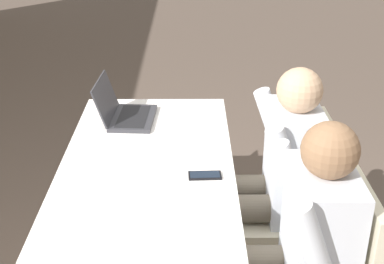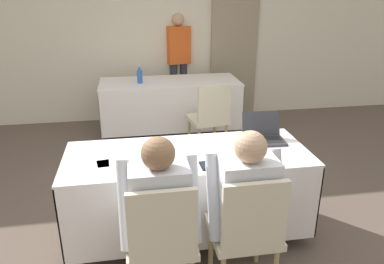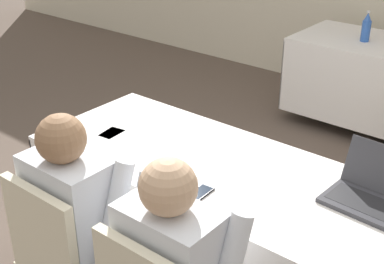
{
  "view_description": "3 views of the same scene",
  "coord_description": "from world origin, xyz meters",
  "px_view_note": "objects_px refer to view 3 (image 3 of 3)",
  "views": [
    {
      "loc": [
        -1.86,
        -0.19,
        1.89
      ],
      "look_at": [
        0.0,
        -0.2,
        0.99
      ],
      "focal_mm": 50.0,
      "sensor_mm": 36.0,
      "label": 1
    },
    {
      "loc": [
        -0.41,
        -2.61,
        1.94
      ],
      "look_at": [
        0.0,
        -0.2,
        0.99
      ],
      "focal_mm": 35.0,
      "sensor_mm": 36.0,
      "label": 2
    },
    {
      "loc": [
        1.27,
        -1.77,
        1.99
      ],
      "look_at": [
        0.0,
        -0.2,
        0.99
      ],
      "focal_mm": 50.0,
      "sensor_mm": 36.0,
      "label": 3
    }
  ],
  "objects_px": {
    "cell_phone": "(199,193)",
    "person_checkered_shirt": "(85,216)",
    "laptop": "(369,193)",
    "water_bottle": "(366,28)",
    "chair_near_left": "(70,258)"
  },
  "relations": [
    {
      "from": "cell_phone",
      "to": "person_checkered_shirt",
      "type": "relative_size",
      "value": 0.12
    },
    {
      "from": "cell_phone",
      "to": "person_checkered_shirt",
      "type": "xyz_separation_m",
      "value": [
        -0.36,
        -0.33,
        -0.09
      ]
    },
    {
      "from": "person_checkered_shirt",
      "to": "cell_phone",
      "type": "bearing_deg",
      "value": -137.31
    },
    {
      "from": "laptop",
      "to": "water_bottle",
      "type": "bearing_deg",
      "value": 116.62
    },
    {
      "from": "laptop",
      "to": "water_bottle",
      "type": "height_order",
      "value": "water_bottle"
    },
    {
      "from": "person_checkered_shirt",
      "to": "chair_near_left",
      "type": "bearing_deg",
      "value": 90.0
    },
    {
      "from": "laptop",
      "to": "person_checkered_shirt",
      "type": "relative_size",
      "value": 0.29
    },
    {
      "from": "laptop",
      "to": "water_bottle",
      "type": "xyz_separation_m",
      "value": [
        -0.94,
        2.19,
        0.07
      ]
    },
    {
      "from": "chair_near_left",
      "to": "laptop",
      "type": "bearing_deg",
      "value": -138.48
    },
    {
      "from": "chair_near_left",
      "to": "person_checkered_shirt",
      "type": "bearing_deg",
      "value": -90.0
    },
    {
      "from": "laptop",
      "to": "cell_phone",
      "type": "distance_m",
      "value": 0.7
    },
    {
      "from": "water_bottle",
      "to": "person_checkered_shirt",
      "type": "height_order",
      "value": "person_checkered_shirt"
    },
    {
      "from": "laptop",
      "to": "chair_near_left",
      "type": "relative_size",
      "value": 0.38
    },
    {
      "from": "water_bottle",
      "to": "person_checkered_shirt",
      "type": "distance_m",
      "value": 2.93
    },
    {
      "from": "cell_phone",
      "to": "chair_near_left",
      "type": "height_order",
      "value": "chair_near_left"
    }
  ]
}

